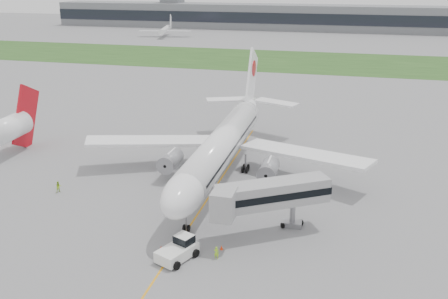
% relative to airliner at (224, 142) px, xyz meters
% --- Properties ---
extents(ground, '(600.00, 600.00, 0.00)m').
position_rel_airliner_xyz_m(ground, '(0.00, -4.87, -5.66)').
color(ground, gray).
rests_on(ground, ground).
extents(apron_markings, '(70.00, 70.00, 0.04)m').
position_rel_airliner_xyz_m(apron_markings, '(0.00, -9.87, -5.66)').
color(apron_markings, orange).
rests_on(apron_markings, ground).
extents(grass_strip, '(600.00, 50.00, 0.02)m').
position_rel_airliner_xyz_m(grass_strip, '(0.00, 115.13, -5.65)').
color(grass_strip, '#22451A').
rests_on(grass_strip, ground).
extents(terminal_building, '(320.00, 22.30, 14.00)m').
position_rel_airliner_xyz_m(terminal_building, '(0.00, 225.00, 1.34)').
color(terminal_building, gray).
rests_on(terminal_building, ground).
extents(control_tower, '(12.00, 12.00, 56.00)m').
position_rel_airliner_xyz_m(control_tower, '(-90.00, 227.13, -5.66)').
color(control_tower, gray).
rests_on(control_tower, ground).
extents(airliner, '(48.13, 53.95, 17.88)m').
position_rel_airliner_xyz_m(airliner, '(0.00, 0.00, 0.00)').
color(airliner, white).
rests_on(airliner, ground).
extents(pushback_tug, '(4.76, 5.61, 2.52)m').
position_rel_airliner_xyz_m(pushback_tug, '(1.14, -26.09, -4.50)').
color(pushback_tug, white).
rests_on(pushback_tug, ground).
extents(jet_bridge, '(14.34, 11.62, 7.23)m').
position_rel_airliner_xyz_m(jet_bridge, '(10.00, -17.98, -0.31)').
color(jet_bridge, '#949496').
rests_on(jet_bridge, ground).
extents(safety_cone_left, '(0.43, 0.43, 0.59)m').
position_rel_airliner_xyz_m(safety_cone_left, '(-1.51, -25.07, -5.37)').
color(safety_cone_left, '#FF380D').
rests_on(safety_cone_left, ground).
extents(safety_cone_right, '(0.41, 0.41, 0.56)m').
position_rel_airliner_xyz_m(safety_cone_right, '(5.54, -23.14, -5.38)').
color(safety_cone_right, '#FF380D').
rests_on(safety_cone_right, ground).
extents(ground_crew_near, '(0.59, 0.40, 1.60)m').
position_rel_airliner_xyz_m(ground_crew_near, '(5.46, -25.25, -4.86)').
color(ground_crew_near, '#A2E426').
rests_on(ground_crew_near, ground).
extents(ground_crew_far, '(1.07, 1.09, 1.77)m').
position_rel_airliner_xyz_m(ground_crew_far, '(-22.66, -13.04, -4.78)').
color(ground_crew_far, '#98CA21').
rests_on(ground_crew_far, ground).
extents(neighbor_aircraft, '(4.59, 15.54, 12.73)m').
position_rel_airliner_xyz_m(neighbor_aircraft, '(-40.24, 0.35, -0.62)').
color(neighbor_aircraft, '#B40A15').
rests_on(neighbor_aircraft, ground).
extents(distant_aircraft_left, '(31.08, 28.66, 10.22)m').
position_rel_airliner_xyz_m(distant_aircraft_left, '(-75.31, 173.89, -5.66)').
color(distant_aircraft_left, white).
rests_on(distant_aircraft_left, ground).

